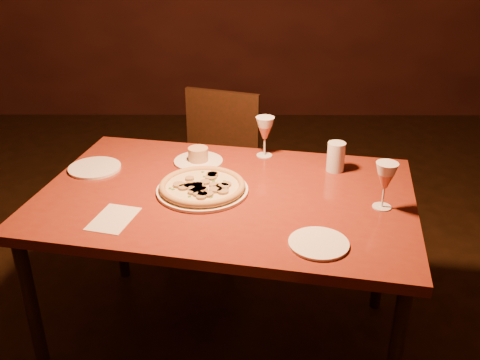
{
  "coord_description": "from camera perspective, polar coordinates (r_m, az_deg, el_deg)",
  "views": [
    {
      "loc": [
        0.33,
        -1.59,
        1.77
      ],
      "look_at": [
        0.32,
        0.35,
        0.82
      ],
      "focal_mm": 40.0,
      "sensor_mm": 36.0,
      "label": 1
    }
  ],
  "objects": [
    {
      "name": "dining_table",
      "position": [
        2.16,
        -1.49,
        -2.99
      ],
      "size": [
        1.63,
        1.21,
        0.79
      ],
      "rotation": [
        0.0,
        0.0,
        -0.19
      ],
      "color": "maroon",
      "rests_on": "floor"
    },
    {
      "name": "water_tumbler",
      "position": [
        2.33,
        10.19,
        2.46
      ],
      "size": [
        0.08,
        0.08,
        0.13
      ],
      "primitive_type": "cylinder",
      "color": "silver",
      "rests_on": "dining_table"
    },
    {
      "name": "pizza_plate",
      "position": [
        2.13,
        -4.04,
        -0.74
      ],
      "size": [
        0.37,
        0.37,
        0.04
      ],
      "color": "white",
      "rests_on": "dining_table"
    },
    {
      "name": "wine_glass_right",
      "position": [
        2.05,
        15.16,
        -0.58
      ],
      "size": [
        0.08,
        0.08,
        0.18
      ],
      "primitive_type": null,
      "color": "#C46952",
      "rests_on": "dining_table"
    },
    {
      "name": "side_plate_near",
      "position": [
        1.82,
        8.39,
        -6.71
      ],
      "size": [
        0.2,
        0.2,
        0.01
      ],
      "primitive_type": "cylinder",
      "color": "white",
      "rests_on": "dining_table"
    },
    {
      "name": "menu_card",
      "position": [
        2.0,
        -13.34,
        -4.03
      ],
      "size": [
        0.18,
        0.23,
        0.0
      ],
      "primitive_type": "cube",
      "rotation": [
        0.0,
        0.0,
        -0.26
      ],
      "color": "beige",
      "rests_on": "dining_table"
    },
    {
      "name": "wine_glass_far",
      "position": [
        2.43,
        2.65,
        4.62
      ],
      "size": [
        0.08,
        0.08,
        0.19
      ],
      "primitive_type": null,
      "color": "#C46952",
      "rests_on": "dining_table"
    },
    {
      "name": "chair_far",
      "position": [
        3.04,
        -2.73,
        1.61
      ],
      "size": [
        0.56,
        0.56,
        0.91
      ],
      "rotation": [
        0.0,
        0.0,
        -0.34
      ],
      "color": "black",
      "rests_on": "floor"
    },
    {
      "name": "side_plate_left",
      "position": [
        2.41,
        -15.24,
        1.26
      ],
      "size": [
        0.23,
        0.23,
        0.01
      ],
      "primitive_type": "cylinder",
      "color": "white",
      "rests_on": "dining_table"
    },
    {
      "name": "ramekin_saucer",
      "position": [
        2.39,
        -4.47,
        2.39
      ],
      "size": [
        0.22,
        0.22,
        0.07
      ],
      "color": "white",
      "rests_on": "dining_table"
    }
  ]
}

